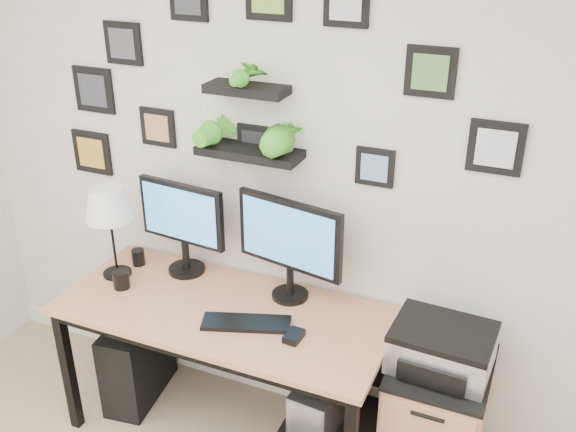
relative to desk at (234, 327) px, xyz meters
The scene contains 14 objects.
room 0.72m from the desk, 48.31° to the left, with size 4.00×4.00×4.00m.
desk is the anchor object (origin of this frame).
monitor_left 0.60m from the desk, 153.42° to the left, with size 0.49×0.21×0.50m.
monitor_right 0.52m from the desk, 39.86° to the left, with size 0.56×0.21×0.52m.
keyboard 0.21m from the desk, 41.70° to the right, with size 0.41×0.13×0.02m, color black.
mouse 0.41m from the desk, 18.70° to the right, with size 0.07×0.10×0.03m, color black.
table_lamp 0.87m from the desk, behind, with size 0.24×0.24×0.49m.
mug 0.62m from the desk, behind, with size 0.08×0.08×0.09m, color black.
pen_cup 0.69m from the desk, 166.65° to the left, with size 0.07×0.07×0.09m, color black.
pc_tower_black 0.73m from the desk, behind, with size 0.22×0.48×0.48m, color black.
pc_tower_grey 0.62m from the desk, ahead, with size 0.23×0.46×0.44m.
file_cabinet 1.04m from the desk, ahead, with size 0.43×0.53×0.67m.
printer 1.00m from the desk, ahead, with size 0.44×0.36×0.19m.
wall_decor 1.07m from the desk, 98.36° to the left, with size 2.30×0.18×1.09m.
Camera 1 is at (0.98, -0.60, 2.48)m, focal length 40.00 mm.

